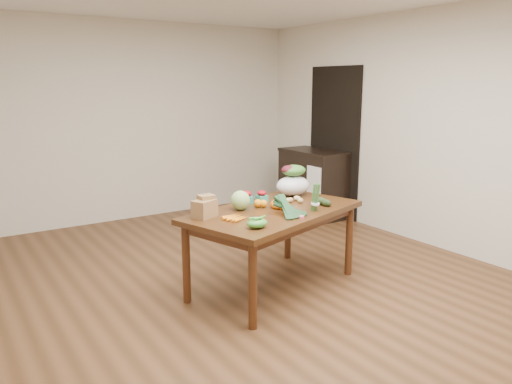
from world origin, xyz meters
TOP-DOWN VIEW (x-y plane):
  - floor at (0.00, 0.00)m, footprint 6.00×6.00m
  - room_walls at (0.00, 0.00)m, footprint 5.02×6.02m
  - dining_table at (0.22, -0.11)m, footprint 1.83×1.34m
  - doorway_dark at (2.48, 1.60)m, footprint 0.02×1.00m
  - cabinet at (2.22, 1.73)m, footprint 0.52×1.02m
  - dish_towel at (1.96, 1.40)m, footprint 0.02×0.28m
  - paper_bag at (-0.43, -0.02)m, footprint 0.31×0.28m
  - cabbage at (-0.04, 0.04)m, footprint 0.18×0.18m
  - strawberry_basket_a at (0.14, 0.22)m, footprint 0.13×0.13m
  - strawberry_basket_b at (0.31, 0.21)m, footprint 0.12×0.12m
  - orange_a at (0.15, 0.03)m, footprint 0.08×0.08m
  - orange_b at (0.19, -0.01)m, footprint 0.07×0.07m
  - orange_c at (0.26, -0.08)m, footprint 0.07×0.07m
  - mandarin_cluster at (0.29, -0.11)m, footprint 0.22×0.22m
  - carrots at (-0.23, -0.20)m, footprint 0.27×0.24m
  - snap_pea_bag at (-0.23, -0.52)m, footprint 0.17×0.13m
  - kale_bunch at (0.22, -0.39)m, footprint 0.42×0.48m
  - asparagus_bundle at (0.50, -0.36)m, footprint 0.11×0.13m
  - potato_a at (0.48, 0.02)m, footprint 0.06×0.05m
  - potato_b at (0.58, -0.05)m, footprint 0.06×0.05m
  - potato_c at (0.61, 0.04)m, footprint 0.06×0.05m
  - potato_d at (0.52, 0.02)m, footprint 0.06×0.05m
  - potato_e at (0.61, 0.03)m, footprint 0.06×0.05m
  - avocado_a at (0.70, -0.29)m, footprint 0.09×0.11m
  - avocado_b at (0.69, -0.22)m, footprint 0.10×0.13m
  - salad_bag at (0.72, 0.26)m, footprint 0.43×0.37m

SIDE VIEW (x-z plane):
  - floor at x=0.00m, z-range 0.00..0.00m
  - dining_table at x=0.22m, z-range 0.00..0.75m
  - cabinet at x=2.22m, z-range 0.00..0.94m
  - dish_towel at x=1.96m, z-range 0.33..0.78m
  - carrots at x=-0.23m, z-range 0.75..0.78m
  - potato_d at x=0.52m, z-range 0.75..0.80m
  - potato_a at x=0.48m, z-range 0.75..0.80m
  - potato_e at x=0.61m, z-range 0.75..0.80m
  - potato_b at x=0.58m, z-range 0.75..0.80m
  - potato_c at x=0.61m, z-range 0.75..0.80m
  - avocado_a at x=0.70m, z-range 0.75..0.82m
  - orange_b at x=0.19m, z-range 0.75..0.82m
  - avocado_b at x=0.69m, z-range 0.75..0.82m
  - orange_c at x=0.26m, z-range 0.75..0.82m
  - orange_a at x=0.15m, z-range 0.75..0.83m
  - snap_pea_bag at x=-0.23m, z-range 0.75..0.83m
  - strawberry_basket_b at x=0.31m, z-range 0.75..0.84m
  - strawberry_basket_a at x=0.14m, z-range 0.75..0.85m
  - mandarin_cluster at x=0.29m, z-range 0.75..0.85m
  - kale_bunch at x=0.22m, z-range 0.75..0.91m
  - cabbage at x=-0.04m, z-range 0.75..0.93m
  - paper_bag at x=-0.43m, z-range 0.75..0.93m
  - asparagus_bundle at x=0.50m, z-range 0.75..1.00m
  - salad_bag at x=0.72m, z-range 0.75..1.03m
  - doorway_dark at x=2.48m, z-range 0.00..2.10m
  - room_walls at x=0.00m, z-range 0.00..2.70m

